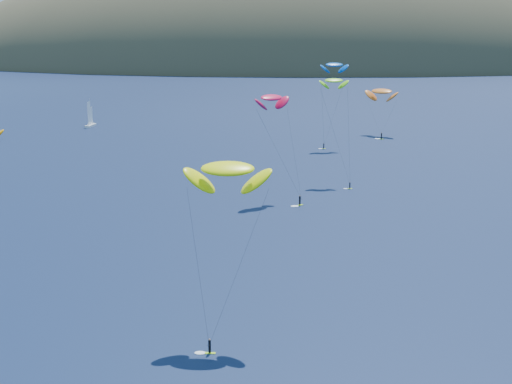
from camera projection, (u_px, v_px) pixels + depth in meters
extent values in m
ellipsoid|color=#3D3526|center=(298.00, 77.00, 598.21)|extent=(600.00, 300.00, 210.00)
ellipsoid|color=#3D3526|center=(116.00, 67.00, 629.75)|extent=(340.00, 240.00, 120.00)
ellipsoid|color=#3D3526|center=(497.00, 75.00, 574.24)|extent=(320.00, 220.00, 156.00)
cube|color=silver|center=(91.00, 126.00, 258.71)|extent=(2.77, 7.32, 0.86)
cylinder|color=silver|center=(90.00, 112.00, 257.94)|extent=(0.13, 0.13, 9.99)
cube|color=#B5F31B|center=(210.00, 353.00, 87.02)|extent=(1.44, 0.45, 0.08)
cylinder|color=black|center=(210.00, 346.00, 86.80)|extent=(0.34, 0.34, 1.53)
sphere|color=#8C6047|center=(209.00, 340.00, 86.58)|extent=(0.26, 0.26, 0.26)
ellipsoid|color=#F9FF08|center=(228.00, 169.00, 89.41)|extent=(10.57, 5.13, 5.83)
cube|color=#B5F31B|center=(350.00, 189.00, 167.94)|extent=(1.26, 0.44, 0.07)
cylinder|color=black|center=(350.00, 185.00, 167.75)|extent=(0.29, 0.29, 1.32)
sphere|color=#8C6047|center=(350.00, 182.00, 167.56)|extent=(0.22, 0.22, 0.22)
ellipsoid|color=#7EE71A|center=(334.00, 80.00, 172.12)|extent=(6.96, 3.60, 3.77)
cube|color=#B5F31B|center=(324.00, 149.00, 216.97)|extent=(1.38, 0.62, 0.07)
cylinder|color=black|center=(324.00, 146.00, 216.77)|extent=(0.31, 0.31, 1.42)
sphere|color=#8C6047|center=(324.00, 143.00, 216.57)|extent=(0.24, 0.24, 0.24)
ellipsoid|color=#004BB6|center=(334.00, 65.00, 215.66)|extent=(8.83, 5.30, 4.61)
cube|color=#B5F31B|center=(300.00, 205.00, 153.56)|extent=(1.59, 1.43, 0.09)
cylinder|color=black|center=(300.00, 200.00, 153.30)|extent=(0.39, 0.39, 1.78)
sphere|color=#8C6047|center=(300.00, 196.00, 153.05)|extent=(0.30, 0.30, 0.30)
ellipsoid|color=red|center=(272.00, 98.00, 155.69)|extent=(9.26, 8.64, 4.84)
cube|color=#B5F31B|center=(381.00, 139.00, 233.11)|extent=(1.66, 1.30, 0.09)
cylinder|color=black|center=(381.00, 136.00, 232.85)|extent=(0.39, 0.39, 1.78)
sphere|color=#8C6047|center=(382.00, 133.00, 232.60)|extent=(0.30, 0.30, 0.30)
ellipsoid|color=orange|center=(382.00, 91.00, 239.98)|extent=(12.21, 10.40, 6.23)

